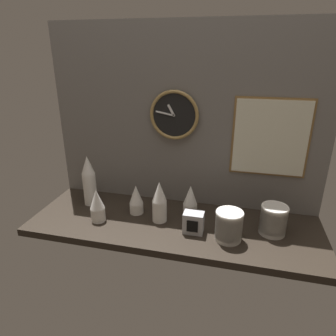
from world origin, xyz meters
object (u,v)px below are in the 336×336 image
(cup_stack_left, at_px, (97,205))
(menu_board, at_px, (270,138))
(cup_stack_far_left, at_px, (89,180))
(napkin_dispenser, at_px, (193,223))
(cup_stack_center, at_px, (159,202))
(cup_stack_center_right, at_px, (190,201))
(bowl_stack_far_right, at_px, (273,219))
(wall_clock, at_px, (174,115))
(cup_stack_center_left, at_px, (136,199))
(bowl_stack_right, at_px, (229,225))

(cup_stack_left, relative_size, menu_board, 0.44)
(cup_stack_far_left, xyz_separation_m, napkin_dispenser, (0.67, -0.16, -0.10))
(cup_stack_center, xyz_separation_m, cup_stack_left, (-0.33, -0.08, -0.02))
(cup_stack_far_left, bearing_deg, cup_stack_left, -52.44)
(cup_stack_center_right, distance_m, bowl_stack_far_right, 0.45)
(wall_clock, height_order, napkin_dispenser, wall_clock)
(cup_stack_center_right, xyz_separation_m, cup_stack_center_left, (-0.31, -0.04, -0.01))
(cup_stack_left, xyz_separation_m, menu_board, (0.89, 0.33, 0.35))
(cup_stack_center_left, relative_size, bowl_stack_right, 1.11)
(cup_stack_center_right, relative_size, cup_stack_far_left, 0.61)
(cup_stack_center_right, bearing_deg, bowl_stack_right, -38.25)
(cup_stack_center_right, distance_m, bowl_stack_right, 0.29)
(bowl_stack_far_right, bearing_deg, cup_stack_center, -178.05)
(cup_stack_left, distance_m, bowl_stack_far_right, 0.94)
(bowl_stack_right, bearing_deg, napkin_dispenser, 173.74)
(wall_clock, bearing_deg, cup_stack_far_left, -163.29)
(cup_stack_left, height_order, napkin_dispenser, cup_stack_left)
(bowl_stack_far_right, distance_m, bowl_stack_right, 0.25)
(wall_clock, distance_m, menu_board, 0.54)
(wall_clock, relative_size, menu_board, 0.65)
(cup_stack_center, relative_size, cup_stack_far_left, 0.76)
(cup_stack_center_right, relative_size, wall_clock, 0.67)
(cup_stack_far_left, bearing_deg, cup_stack_center_right, -0.52)
(cup_stack_center_right, xyz_separation_m, bowl_stack_far_right, (0.45, -0.07, -0.01))
(cup_stack_center_right, xyz_separation_m, wall_clock, (-0.13, 0.15, 0.45))
(cup_stack_far_left, relative_size, wall_clock, 1.10)
(cup_stack_center_left, xyz_separation_m, bowl_stack_far_right, (0.76, -0.03, -0.01))
(cup_stack_center_right, height_order, napkin_dispenser, cup_stack_center_right)
(cup_stack_center_right, height_order, bowl_stack_right, cup_stack_center_right)
(cup_stack_far_left, distance_m, bowl_stack_right, 0.88)
(menu_board, bearing_deg, napkin_dispenser, -138.01)
(cup_stack_far_left, bearing_deg, menu_board, 8.70)
(bowl_stack_far_right, relative_size, napkin_dispenser, 1.40)
(cup_stack_far_left, height_order, wall_clock, wall_clock)
(wall_clock, distance_m, napkin_dispenser, 0.61)
(cup_stack_center_left, bearing_deg, cup_stack_center, -18.58)
(cup_stack_center, distance_m, bowl_stack_right, 0.40)
(cup_stack_far_left, bearing_deg, wall_clock, 16.71)
(cup_stack_center, relative_size, cup_stack_left, 1.24)
(wall_clock, bearing_deg, cup_stack_left, -138.04)
(menu_board, bearing_deg, cup_stack_center, -155.81)
(cup_stack_far_left, height_order, cup_stack_center_left, cup_stack_far_left)
(bowl_stack_right, height_order, wall_clock, wall_clock)
(cup_stack_center_right, relative_size, napkin_dispenser, 1.68)
(cup_stack_center_left, relative_size, menu_board, 0.40)
(cup_stack_center, bearing_deg, cup_stack_center_right, 29.37)
(cup_stack_far_left, distance_m, menu_board, 1.08)
(bowl_stack_right, bearing_deg, wall_clock, 137.12)
(cup_stack_center, bearing_deg, napkin_dispenser, -19.15)
(menu_board, xyz_separation_m, napkin_dispenser, (-0.36, -0.32, -0.39))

